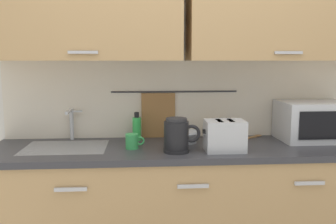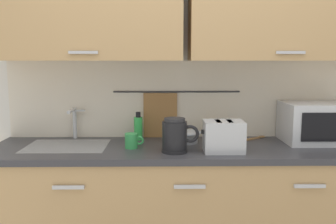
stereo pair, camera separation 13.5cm
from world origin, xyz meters
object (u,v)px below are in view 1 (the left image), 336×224
(dish_soap_bottle, at_px, (137,128))
(mixing_bowl, at_px, (184,136))
(toaster, at_px, (225,136))
(microwave, at_px, (313,121))
(mug_by_kettle, at_px, (214,133))
(mug_near_sink, at_px, (132,141))
(wooden_spoon, at_px, (252,137))
(electric_kettle, at_px, (177,136))

(dish_soap_bottle, bearing_deg, mixing_bowl, -15.83)
(toaster, bearing_deg, microwave, 20.27)
(dish_soap_bottle, height_order, mixing_bowl, dish_soap_bottle)
(mug_by_kettle, bearing_deg, mug_near_sink, -159.21)
(dish_soap_bottle, height_order, toaster, dish_soap_bottle)
(mug_by_kettle, bearing_deg, toaster, -89.84)
(microwave, height_order, wooden_spoon, microwave)
(toaster, bearing_deg, mug_near_sink, 170.22)
(microwave, bearing_deg, wooden_spoon, 166.13)
(dish_soap_bottle, xyz_separation_m, mixing_bowl, (0.32, -0.09, -0.04))
(microwave, relative_size, dish_soap_bottle, 2.35)
(toaster, relative_size, mug_by_kettle, 2.13)
(mug_near_sink, height_order, toaster, toaster)
(microwave, bearing_deg, electric_kettle, -165.40)
(dish_soap_bottle, xyz_separation_m, wooden_spoon, (0.82, 0.01, -0.08))
(microwave, distance_m, wooden_spoon, 0.43)
(microwave, height_order, electric_kettle, microwave)
(electric_kettle, distance_m, toaster, 0.29)
(electric_kettle, xyz_separation_m, wooden_spoon, (0.58, 0.35, -0.10))
(electric_kettle, height_order, mixing_bowl, electric_kettle)
(wooden_spoon, bearing_deg, mug_by_kettle, -172.11)
(microwave, height_order, mixing_bowl, microwave)
(toaster, bearing_deg, dish_soap_bottle, 147.71)
(dish_soap_bottle, xyz_separation_m, mug_by_kettle, (0.54, -0.03, -0.04))
(dish_soap_bottle, bearing_deg, toaster, -32.29)
(electric_kettle, height_order, dish_soap_bottle, electric_kettle)
(toaster, distance_m, mug_by_kettle, 0.32)
(electric_kettle, relative_size, dish_soap_bottle, 1.16)
(microwave, height_order, toaster, microwave)
(electric_kettle, height_order, mug_by_kettle, electric_kettle)
(dish_soap_bottle, bearing_deg, wooden_spoon, 0.69)
(mixing_bowl, bearing_deg, dish_soap_bottle, 164.17)
(wooden_spoon, bearing_deg, mixing_bowl, -168.63)
(microwave, xyz_separation_m, wooden_spoon, (-0.40, 0.10, -0.13))
(electric_kettle, distance_m, mug_near_sink, 0.29)
(electric_kettle, bearing_deg, mixing_bowl, 73.64)
(electric_kettle, distance_m, mixing_bowl, 0.27)
(mug_near_sink, bearing_deg, mug_by_kettle, 20.79)
(mixing_bowl, bearing_deg, electric_kettle, -106.36)
(mixing_bowl, height_order, mug_by_kettle, mug_by_kettle)
(electric_kettle, relative_size, mixing_bowl, 1.06)
(mixing_bowl, relative_size, wooden_spoon, 0.88)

